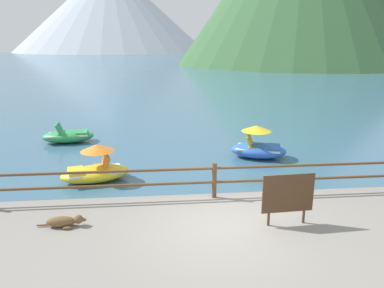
# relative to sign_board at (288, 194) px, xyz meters

# --- Properties ---
(ground_plane) EXTENTS (200.00, 200.00, 0.00)m
(ground_plane) POSITION_rel_sign_board_xyz_m (-1.37, 40.07, -1.13)
(ground_plane) COLOR #38607A
(dock_railing) EXTENTS (23.92, 0.12, 0.95)m
(dock_railing) POSITION_rel_sign_board_xyz_m (-1.37, 1.62, -0.14)
(dock_railing) COLOR brown
(dock_railing) RESTS_ON promenade_dock
(sign_board) EXTENTS (1.18, 0.12, 1.19)m
(sign_board) POSITION_rel_sign_board_xyz_m (0.00, 0.00, 0.00)
(sign_board) COLOR beige
(sign_board) RESTS_ON promenade_dock
(dog_resting) EXTENTS (1.08, 0.39, 0.26)m
(dog_resting) POSITION_rel_sign_board_xyz_m (-4.92, 0.38, -0.61)
(dog_resting) COLOR brown
(dog_resting) RESTS_ON promenade_dock
(pedal_boat_0) EXTENTS (2.31, 1.34, 0.87)m
(pedal_boat_0) POSITION_rel_sign_board_xyz_m (-6.73, 9.11, -0.84)
(pedal_boat_0) COLOR green
(pedal_boat_0) RESTS_ON ground
(pedal_boat_1) EXTENTS (2.38, 1.81, 1.26)m
(pedal_boat_1) POSITION_rel_sign_board_xyz_m (1.04, 6.10, -0.70)
(pedal_boat_1) COLOR blue
(pedal_boat_1) RESTS_ON ground
(pedal_boat_2) EXTENTS (2.38, 1.65, 1.21)m
(pedal_boat_2) POSITION_rel_sign_board_xyz_m (-4.81, 4.18, -0.73)
(pedal_boat_2) COLOR yellow
(pedal_boat_2) RESTS_ON ground
(distant_peak) EXTENTS (74.82, 74.82, 33.03)m
(distant_peak) POSITION_rel_sign_board_xyz_m (-19.29, 149.25, 15.39)
(distant_peak) COLOR #A8B2C1
(distant_peak) RESTS_ON ground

